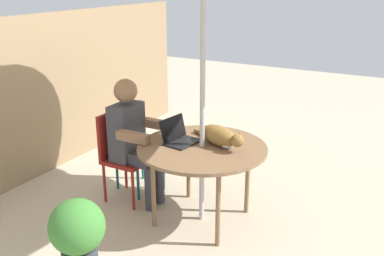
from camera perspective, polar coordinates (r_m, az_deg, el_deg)
The scene contains 9 objects.
ground_plane at distance 4.16m, azimuth 1.23°, elevation -11.52°, with size 14.00×14.00×0.00m, color #BCAD93.
fence_back at distance 5.03m, azimuth -19.80°, elevation 3.56°, with size 5.29×0.08×1.73m, color #937756.
patio_table at distance 3.86m, azimuth 1.30°, elevation -3.06°, with size 1.13×1.13×0.71m.
chair_occupied at distance 4.37m, azimuth -9.14°, elevation -2.68°, with size 0.40×0.40×0.88m.
chair_empty at distance 4.57m, azimuth -7.47°, elevation -1.60°, with size 0.49×0.49×0.88m.
person_seated at distance 4.22m, azimuth -7.57°, elevation -0.93°, with size 0.48×0.48×1.22m.
laptop at distance 3.92m, azimuth -1.88°, elevation -0.93°, with size 0.33×0.29×0.21m.
cat at distance 3.84m, azimuth 3.72°, elevation -1.09°, with size 0.35×0.60×0.17m.
potted_plant_near_fence at distance 3.16m, azimuth -14.37°, elevation -13.76°, with size 0.38×0.38×0.73m.
Camera 1 is at (-3.17, -1.65, 2.13)m, focal length 41.60 mm.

